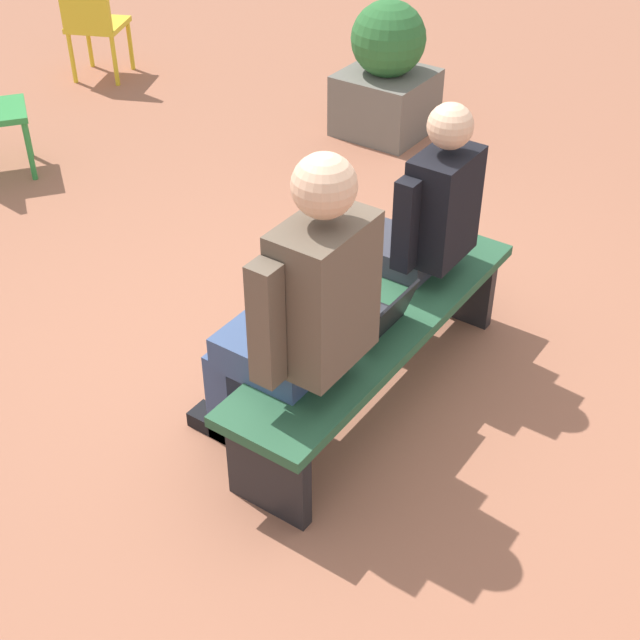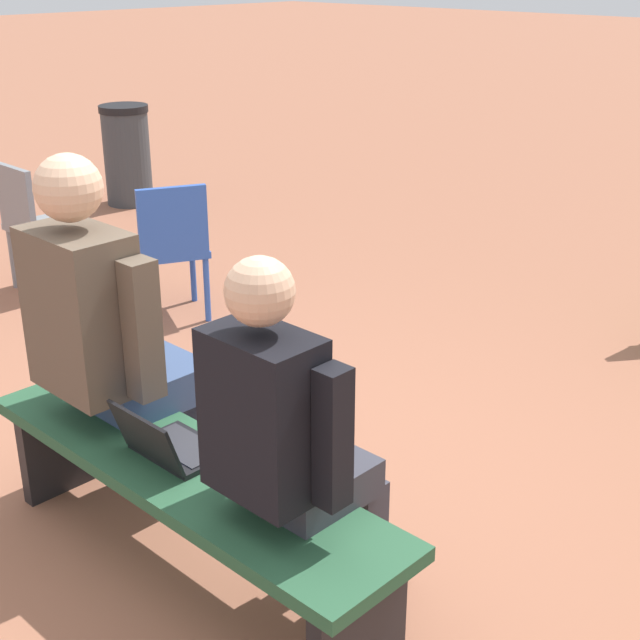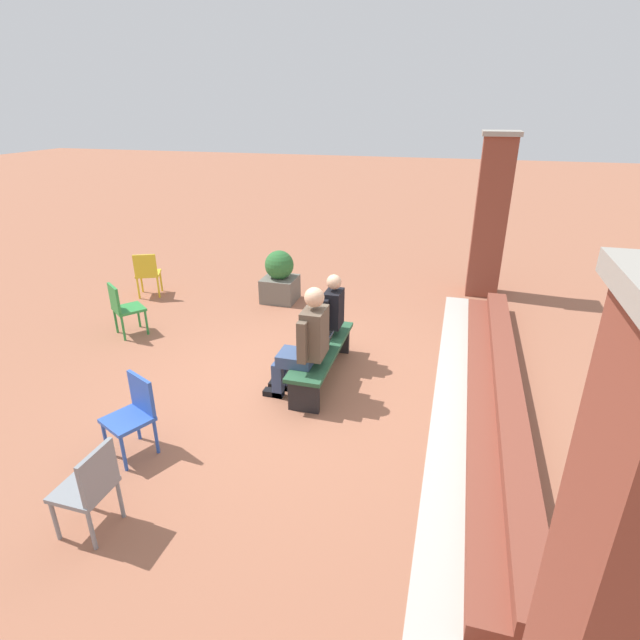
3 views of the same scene
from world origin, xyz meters
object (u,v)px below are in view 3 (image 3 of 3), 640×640
at_px(bench, 322,354).
at_px(plastic_chair_far_left, 123,306).
at_px(plastic_chair_foreground, 147,272).
at_px(laptop, 322,346).
at_px(plastic_chair_far_right, 134,411).
at_px(plastic_chair_near_bench_left, 90,485).
at_px(person_adult, 305,341).
at_px(planter, 280,278).
at_px(person_student, 326,316).

relative_size(bench, plastic_chair_far_left, 2.14).
xyz_separation_m(bench, plastic_chair_foreground, (-2.08, -3.93, 0.13)).
height_order(laptop, plastic_chair_far_right, plastic_chair_far_right).
relative_size(bench, plastic_chair_near_bench_left, 2.14).
height_order(person_adult, planter, person_adult).
relative_size(person_student, person_adult, 0.90).
relative_size(bench, person_adult, 1.25).
distance_m(bench, plastic_chair_near_bench_left, 3.19).
bearing_deg(person_adult, plastic_chair_far_right, -42.84).
height_order(person_student, plastic_chair_foreground, person_student).
distance_m(plastic_chair_far_left, plastic_chair_far_right, 3.07).
relative_size(person_student, laptop, 4.05).
bearing_deg(plastic_chair_far_right, laptop, 142.52).
xyz_separation_m(person_adult, plastic_chair_far_right, (1.48, -1.37, -0.28)).
xyz_separation_m(bench, planter, (-2.53, -1.49, 0.08)).
height_order(plastic_chair_near_bench_left, plastic_chair_far_right, same).
xyz_separation_m(laptop, plastic_chair_far_right, (1.90, -1.45, -0.02)).
distance_m(plastic_chair_far_left, plastic_chair_foreground, 1.72).
relative_size(person_adult, plastic_chair_foreground, 1.72).
height_order(bench, plastic_chair_near_bench_left, plastic_chair_near_bench_left).
relative_size(person_adult, plastic_chair_far_left, 1.72).
bearing_deg(person_student, plastic_chair_far_right, -29.75).
bearing_deg(bench, person_adult, -8.67).
height_order(bench, plastic_chair_far_right, plastic_chair_far_right).
bearing_deg(plastic_chair_far_left, planter, 138.65).
bearing_deg(planter, person_adult, 25.22).
bearing_deg(plastic_chair_foreground, bench, 62.12).
height_order(person_adult, plastic_chair_near_bench_left, person_adult).
bearing_deg(planter, bench, 30.50).
distance_m(person_adult, laptop, 0.50).
distance_m(bench, plastic_chair_far_right, 2.43).
distance_m(laptop, plastic_chair_far_right, 2.39).
xyz_separation_m(person_student, plastic_chair_near_bench_left, (3.43, -1.08, -0.22)).
relative_size(bench, planter, 1.91).
bearing_deg(planter, plastic_chair_near_bench_left, 3.59).
bearing_deg(plastic_chair_near_bench_left, planter, -176.41).
bearing_deg(plastic_chair_far_right, person_student, 150.25).
bearing_deg(laptop, bench, -168.60).
xyz_separation_m(plastic_chair_far_right, planter, (-4.49, -0.05, -0.04)).
bearing_deg(laptop, person_adult, -11.47).
xyz_separation_m(laptop, plastic_chair_far_left, (-0.54, -3.31, -0.02)).
xyz_separation_m(plastic_chair_near_bench_left, planter, (-5.51, -0.35, -0.04)).
distance_m(plastic_chair_near_bench_left, plastic_chair_far_right, 1.06).
bearing_deg(plastic_chair_near_bench_left, plastic_chair_far_right, -163.95).
xyz_separation_m(plastic_chair_far_left, plastic_chair_far_right, (2.44, 1.86, 0.00)).
distance_m(person_student, plastic_chair_foreground, 4.20).
bearing_deg(person_student, person_adult, -0.52).
xyz_separation_m(person_student, planter, (-2.08, -1.43, -0.26)).
bearing_deg(plastic_chair_near_bench_left, bench, 158.93).
distance_m(plastic_chair_far_left, planter, 2.74).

